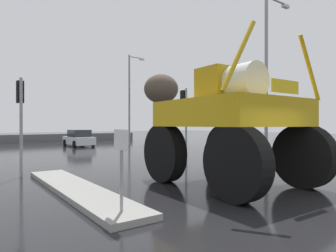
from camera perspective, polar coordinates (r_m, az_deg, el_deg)
ground_plane at (r=22.18m, az=-17.84°, el=-4.90°), size 120.00×120.00×0.00m
median_island at (r=9.26m, az=-17.37°, el=-11.69°), size 1.17×7.29×0.15m
lane_arrow_sign at (r=6.30m, az=-9.12°, el=-5.60°), size 0.07×0.60×1.74m
oversize_sprayer at (r=9.86m, az=12.08°, el=0.59°), size 4.37×5.39×4.73m
sedan_ahead at (r=28.24m, az=-17.01°, el=-2.35°), size 1.92×4.12×1.52m
traffic_signal_near_left at (r=12.51m, az=-26.87°, el=3.71°), size 0.24×0.54×3.77m
traffic_signal_near_right at (r=15.88m, az=3.20°, el=3.49°), size 0.24×0.54×3.96m
streetlight_near_right at (r=17.06m, az=18.94°, el=10.48°), size 2.14×0.24×9.07m
streetlight_far_right at (r=29.51m, az=-7.36°, el=5.93°), size 1.78×0.24×8.94m
bare_tree_right at (r=29.56m, az=-1.36°, el=7.10°), size 3.44×3.44×7.05m
roadside_barrier at (r=35.89m, az=-24.83°, el=-2.23°), size 25.02×0.24×0.90m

